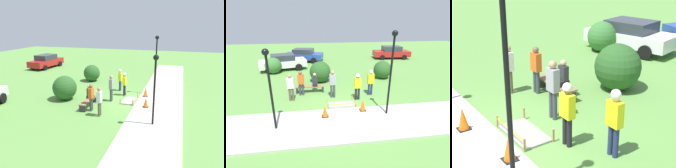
{
  "view_description": "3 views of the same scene",
  "coord_description": "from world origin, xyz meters",
  "views": [
    {
      "loc": [
        -13.77,
        -2.58,
        5.14
      ],
      "look_at": [
        -0.12,
        1.74,
        1.17
      ],
      "focal_mm": 35.0,
      "sensor_mm": 36.0,
      "label": 1
    },
    {
      "loc": [
        -1.41,
        -8.58,
        4.77
      ],
      "look_at": [
        0.04,
        1.58,
        0.97
      ],
      "focal_mm": 28.0,
      "sensor_mm": 36.0,
      "label": 2
    },
    {
      "loc": [
        7.44,
        -3.29,
        4.61
      ],
      "look_at": [
        -0.16,
        2.05,
        1.06
      ],
      "focal_mm": 55.0,
      "sensor_mm": 36.0,
      "label": 3
    }
  ],
  "objects": [
    {
      "name": "person_seated_on_bench",
      "position": [
        -1.39,
        2.86,
        0.81
      ],
      "size": [
        0.36,
        0.44,
        0.89
      ],
      "color": "black",
      "rests_on": "park_bench"
    },
    {
      "name": "bystander_in_gray_shirt",
      "position": [
        -2.87,
        1.62,
        0.97
      ],
      "size": [
        0.4,
        0.22,
        1.71
      ],
      "color": "brown",
      "rests_on": "ground_plane"
    },
    {
      "name": "worker_assistant",
      "position": [
        1.2,
        1.19,
        1.01
      ],
      "size": [
        0.4,
        0.25,
        1.71
      ],
      "color": "black",
      "rests_on": "ground_plane"
    },
    {
      "name": "wet_concrete_patch",
      "position": [
        0.08,
        0.56,
        0.04
      ],
      "size": [
        1.63,
        0.9,
        0.37
      ],
      "color": "gray",
      "rests_on": "ground_plane"
    },
    {
      "name": "ground_plane",
      "position": [
        0.0,
        0.0,
        0.0
      ],
      "size": [
        60.0,
        60.0,
        0.0
      ],
      "primitive_type": "plane",
      "color": "#5B8E42"
    },
    {
      "name": "traffic_cone_near_patch",
      "position": [
        -0.96,
        -0.74,
        0.41
      ],
      "size": [
        0.34,
        0.34,
        0.64
      ],
      "color": "black",
      "rests_on": "sidewalk"
    },
    {
      "name": "park_bench",
      "position": [
        -1.75,
        2.81,
        0.33
      ],
      "size": [
        1.95,
        0.44,
        0.46
      ],
      "color": "#2D2D33",
      "rests_on": "ground_plane"
    },
    {
      "name": "shrub_rounded_mid",
      "position": [
        -0.93,
        4.93,
        0.84
      ],
      "size": [
        1.67,
        1.67,
        1.67
      ],
      "color": "#285623",
      "rests_on": "ground_plane"
    },
    {
      "name": "bystander_in_white_shirt",
      "position": [
        -0.28,
        1.74,
        1.03
      ],
      "size": [
        0.4,
        0.24,
        1.8
      ],
      "color": "#383D47",
      "rests_on": "ground_plane"
    },
    {
      "name": "parked_car_white",
      "position": [
        -4.45,
        9.15,
        0.8
      ],
      "size": [
        4.79,
        2.95,
        1.53
      ],
      "rotation": [
        0.0,
        0.0,
        0.24
      ],
      "color": "white",
      "rests_on": "ground_plane"
    },
    {
      "name": "shrub_rounded_near",
      "position": [
        -5.14,
        7.88,
        0.75
      ],
      "size": [
        1.5,
        1.5,
        1.5
      ],
      "color": "#387033",
      "rests_on": "ground_plane"
    },
    {
      "name": "lamppost_near",
      "position": [
        2.28,
        -0.88,
        2.83
      ],
      "size": [
        0.28,
        0.28,
        4.22
      ],
      "color": "black",
      "rests_on": "sidewalk"
    },
    {
      "name": "traffic_cone_far_patch",
      "position": [
        1.12,
        -0.39,
        0.43
      ],
      "size": [
        0.34,
        0.34,
        0.68
      ],
      "color": "black",
      "rests_on": "sidewalk"
    },
    {
      "name": "bystander_in_orange_shirt",
      "position": [
        -2.29,
        2.38,
        0.95
      ],
      "size": [
        0.4,
        0.22,
        1.67
      ],
      "color": "#383D47",
      "rests_on": "ground_plane"
    },
    {
      "name": "worker_supervisor",
      "position": [
        2.24,
        1.81,
        1.03
      ],
      "size": [
        0.4,
        0.25,
        1.74
      ],
      "color": "navy",
      "rests_on": "ground_plane"
    }
  ]
}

